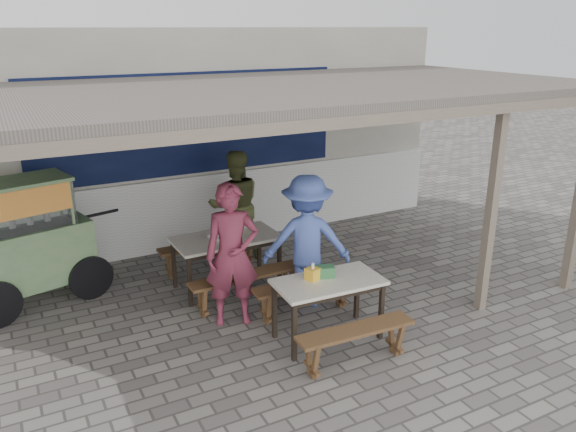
% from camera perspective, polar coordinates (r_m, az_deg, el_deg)
% --- Properties ---
extents(ground, '(60.00, 60.00, 0.00)m').
position_cam_1_polar(ground, '(7.23, 0.20, -10.41)').
color(ground, slate).
rests_on(ground, ground).
extents(back_wall, '(9.00, 1.28, 3.50)m').
position_cam_1_polar(back_wall, '(9.79, -9.74, 7.88)').
color(back_wall, beige).
rests_on(back_wall, ground).
extents(warung_roof, '(9.00, 4.21, 2.81)m').
position_cam_1_polar(warung_roof, '(7.17, -3.10, 12.26)').
color(warung_roof, '#5D5550').
rests_on(warung_roof, ground).
extents(table_left, '(1.47, 0.80, 0.75)m').
position_cam_1_polar(table_left, '(7.84, -6.30, -2.65)').
color(table_left, silver).
rests_on(table_left, ground).
extents(bench_left_street, '(1.55, 0.32, 0.45)m').
position_cam_1_polar(bench_left_street, '(7.42, -4.22, -6.68)').
color(bench_left_street, brown).
rests_on(bench_left_street, ground).
extents(bench_left_wall, '(1.55, 0.32, 0.45)m').
position_cam_1_polar(bench_left_wall, '(8.53, -7.94, -3.33)').
color(bench_left_wall, brown).
rests_on(bench_left_wall, ground).
extents(table_right, '(1.28, 0.72, 0.75)m').
position_cam_1_polar(table_right, '(6.54, 4.13, -7.19)').
color(table_right, silver).
rests_on(table_right, ground).
extents(bench_right_street, '(1.36, 0.35, 0.45)m').
position_cam_1_polar(bench_right_street, '(6.23, 6.87, -12.20)').
color(bench_right_street, brown).
rests_on(bench_right_street, ground).
extents(bench_right_wall, '(1.36, 0.35, 0.45)m').
position_cam_1_polar(bench_right_wall, '(7.18, 1.66, -7.62)').
color(bench_right_wall, brown).
rests_on(bench_right_wall, ground).
extents(vendor_cart, '(2.01, 1.18, 1.70)m').
position_cam_1_polar(vendor_cart, '(8.00, -24.94, -2.04)').
color(vendor_cart, '#749362').
rests_on(vendor_cart, ground).
extents(patron_street_side, '(0.75, 0.60, 1.79)m').
position_cam_1_polar(patron_street_side, '(6.83, -5.70, -3.98)').
color(patron_street_side, maroon).
rests_on(patron_street_side, ground).
extents(patron_wall_side, '(0.94, 0.78, 1.74)m').
position_cam_1_polar(patron_wall_side, '(8.78, -5.35, 1.09)').
color(patron_wall_side, '#4A502A').
rests_on(patron_wall_side, ground).
extents(patron_right_table, '(1.31, 1.10, 1.76)m').
position_cam_1_polar(patron_right_table, '(7.26, 1.93, -2.58)').
color(patron_right_table, '#4A62B9').
rests_on(patron_right_table, ground).
extents(tissue_box, '(0.18, 0.18, 0.14)m').
position_cam_1_polar(tissue_box, '(6.48, 2.52, -5.90)').
color(tissue_box, yellow).
rests_on(tissue_box, table_right).
extents(donation_box, '(0.23, 0.19, 0.13)m').
position_cam_1_polar(donation_box, '(6.56, 3.82, -5.67)').
color(donation_box, '#2F6B3A').
rests_on(donation_box, table_right).
extents(condiment_jar, '(0.07, 0.07, 0.08)m').
position_cam_1_polar(condiment_jar, '(8.14, -4.48, -0.93)').
color(condiment_jar, silver).
rests_on(condiment_jar, table_left).
extents(condiment_bowl, '(0.25, 0.25, 0.05)m').
position_cam_1_polar(condiment_bowl, '(7.72, -7.39, -2.24)').
color(condiment_bowl, white).
rests_on(condiment_bowl, table_left).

